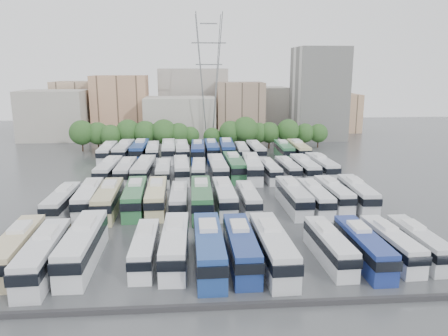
{
  "coord_description": "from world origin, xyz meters",
  "views": [
    {
      "loc": [
        -3.29,
        -66.86,
        20.34
      ],
      "look_at": [
        2.62,
        8.0,
        3.0
      ],
      "focal_mm": 35.0,
      "sensor_mm": 36.0,
      "label": 1
    }
  ],
  "objects": [
    {
      "name": "bus_r1_s11",
      "position": [
        14.82,
        -6.93,
        1.81
      ],
      "size": [
        2.7,
        11.8,
        3.69
      ],
      "rotation": [
        0.0,
        0.0,
        0.01
      ],
      "color": "silver",
      "rests_on": "ground"
    },
    {
      "name": "bus_r2_s3",
      "position": [
        -11.75,
        11.21,
        2.04
      ],
      "size": [
        3.54,
        13.39,
        4.16
      ],
      "rotation": [
        0.0,
        0.0,
        -0.05
      ],
      "color": "silver",
      "rests_on": "ground"
    },
    {
      "name": "bus_r3_s2",
      "position": [
        -14.64,
        31.01,
        2.1
      ],
      "size": [
        3.21,
        13.69,
        4.28
      ],
      "rotation": [
        0.0,
        0.0,
        -0.02
      ],
      "color": "navy",
      "rests_on": "ground"
    },
    {
      "name": "bus_r0_s10",
      "position": [
        11.42,
        -24.22,
        1.73
      ],
      "size": [
        2.84,
        11.34,
        3.53
      ],
      "rotation": [
        0.0,
        0.0,
        0.03
      ],
      "color": "silver",
      "rests_on": "ground"
    },
    {
      "name": "ground",
      "position": [
        0.0,
        0.0,
        0.0
      ],
      "size": [
        220.0,
        220.0,
        0.0
      ],
      "primitive_type": "plane",
      "color": "#424447",
      "rests_on": "ground"
    },
    {
      "name": "bus_r3_s13",
      "position": [
        21.29,
        29.2,
        1.99
      ],
      "size": [
        2.82,
        12.92,
        4.05
      ],
      "rotation": [
        0.0,
        0.0,
        0.0
      ],
      "color": "beige",
      "rests_on": "ground"
    },
    {
      "name": "bus_r0_s12",
      "position": [
        18.27,
        -24.13,
        1.71
      ],
      "size": [
        2.94,
        11.17,
        3.47
      ],
      "rotation": [
        0.0,
        0.0,
        0.05
      ],
      "color": "silver",
      "rests_on": "ground"
    },
    {
      "name": "bus_r1_s6",
      "position": [
        -1.79,
        -6.76,
        2.07
      ],
      "size": [
        3.02,
        13.45,
        4.21
      ],
      "rotation": [
        0.0,
        0.0,
        -0.01
      ],
      "color": "#2A6236",
      "rests_on": "ground"
    },
    {
      "name": "bus_r2_s9",
      "position": [
        8.21,
        12.01,
        2.08
      ],
      "size": [
        3.64,
        13.66,
        4.24
      ],
      "rotation": [
        0.0,
        0.0,
        -0.05
      ],
      "color": "silver",
      "rests_on": "ground"
    },
    {
      "name": "bus_r3_s3",
      "position": [
        -11.62,
        30.06,
        1.9
      ],
      "size": [
        3.26,
        12.44,
        3.87
      ],
      "rotation": [
        0.0,
        0.0,
        0.05
      ],
      "color": "silver",
      "rests_on": "ground"
    },
    {
      "name": "bus_r3_s8",
      "position": [
        5.07,
        30.79,
        2.1
      ],
      "size": [
        3.31,
        13.71,
        4.28
      ],
      "rotation": [
        0.0,
        0.0,
        -0.02
      ],
      "color": "navy",
      "rests_on": "ground"
    },
    {
      "name": "bus_r2_s5",
      "position": [
        -5.0,
        12.58,
        1.88
      ],
      "size": [
        3.18,
        12.29,
        3.83
      ],
      "rotation": [
        0.0,
        0.0,
        0.04
      ],
      "color": "silver",
      "rests_on": "ground"
    },
    {
      "name": "bus_r1_s2",
      "position": [
        -15.07,
        -6.03,
        1.99
      ],
      "size": [
        3.03,
        12.94,
        4.05
      ],
      "rotation": [
        0.0,
        0.0,
        0.02
      ],
      "color": "tan",
      "rests_on": "ground"
    },
    {
      "name": "bus_r0_s13",
      "position": [
        21.45,
        -24.01,
        1.68
      ],
      "size": [
        2.55,
        10.96,
        3.43
      ],
      "rotation": [
        0.0,
        0.0,
        0.02
      ],
      "color": "silver",
      "rests_on": "ground"
    },
    {
      "name": "tree_line",
      "position": [
        -1.89,
        42.07,
        4.4
      ],
      "size": [
        65.18,
        8.0,
        8.37
      ],
      "color": "black",
      "rests_on": "ground"
    },
    {
      "name": "bus_r2_s7",
      "position": [
        1.71,
        11.38,
        2.05
      ],
      "size": [
        3.3,
        13.38,
        4.17
      ],
      "rotation": [
        0.0,
        0.0,
        0.03
      ],
      "color": "silver",
      "rests_on": "ground"
    },
    {
      "name": "bus_r2_s11",
      "position": [
        14.98,
        11.93,
        1.73
      ],
      "size": [
        2.96,
        11.32,
        3.52
      ],
      "rotation": [
        0.0,
        0.0,
        0.05
      ],
      "color": "silver",
      "rests_on": "ground"
    },
    {
      "name": "bus_r0_s11",
      "position": [
        14.86,
        -24.91,
        1.82
      ],
      "size": [
        2.71,
        11.85,
        3.71
      ],
      "rotation": [
        0.0,
        0.0,
        0.01
      ],
      "color": "navy",
      "rests_on": "ground"
    },
    {
      "name": "bus_r1_s7",
      "position": [
        1.57,
        -5.8,
        1.89
      ],
      "size": [
        3.01,
        12.35,
        3.85
      ],
      "rotation": [
        0.0,
        0.0,
        0.03
      ],
      "color": "silver",
      "rests_on": "ground"
    },
    {
      "name": "electricity_pylon",
      "position": [
        2.0,
        50.0,
        18.66
      ],
      "size": [
        9.0,
        6.91,
        33.83
      ],
      "color": "slate",
      "rests_on": "ground"
    },
    {
      "name": "bus_r2_s1",
      "position": [
        -18.23,
        12.05,
        1.96
      ],
      "size": [
        3.42,
        12.85,
        3.99
      ],
      "rotation": [
        0.0,
        0.0,
        -0.05
      ],
      "color": "silver",
      "rests_on": "ground"
    },
    {
      "name": "bus_r2_s10",
      "position": [
        11.36,
        11.1,
        1.71
      ],
      "size": [
        2.89,
        11.21,
        3.49
      ],
      "rotation": [
        0.0,
        0.0,
        0.04
      ],
      "color": "silver",
      "rests_on": "ground"
    },
    {
      "name": "bus_r1_s13",
      "position": [
        21.6,
        -5.75,
        1.9
      ],
      "size": [
        3.15,
        12.4,
        3.86
      ],
      "rotation": [
        0.0,
        0.0,
        -0.04
      ],
      "color": "silver",
      "rests_on": "ground"
    },
    {
      "name": "bus_r1_s10",
      "position": [
        11.66,
        -6.52,
        1.93
      ],
      "size": [
        2.99,
        12.57,
        3.93
      ],
      "rotation": [
        0.0,
        0.0,
        0.02
      ],
      "color": "silver",
      "rests_on": "ground"
    },
    {
      "name": "bus_r1_s0",
      "position": [
        -21.44,
        -6.43,
        1.82
      ],
      "size": [
        2.76,
        11.84,
        3.7
      ],
      "rotation": [
        0.0,
        0.0,
        -0.02
      ],
      "color": "silver",
      "rests_on": "ground"
    },
    {
      "name": "bus_r3_s4",
      "position": [
        -8.17,
        30.72,
        2.07
      ],
      "size": [
        3.44,
        13.55,
        4.22
      ],
      "rotation": [
        0.0,
        0.0,
        0.04
      ],
      "color": "silver",
      "rests_on": "ground"
    },
    {
      "name": "bus_r1_s12",
      "position": [
        18.11,
        -5.27,
        1.8
      ],
      "size": [
        2.91,
        11.78,
        3.67
      ],
      "rotation": [
        0.0,
        0.0,
        0.03
      ],
      "color": "white",
      "rests_on": "ground"
    },
    {
      "name": "bus_r3_s6",
      "position": [
        -1.59,
        29.35,
        2.04
      ],
      "size": [
        3.23,
        13.33,
        4.16
      ],
      "rotation": [
        0.0,
        0.0,
        -0.03
      ],
      "color": "navy",
      "rests_on": "ground"
    },
    {
      "name": "parapet",
      "position": [
        0.0,
        -33.0,
        0.25
      ],
      "size": [
        56.0,
        0.5,
        0.5
      ],
      "primitive_type": "cube",
      "color": "#2D2D30",
      "rests_on": "ground"
    },
    {
      "name": "bus_r0_s6",
      "position": [
        -1.53,
        -24.58,
        2.05
      ],
      "size": [
        3.03,
        13.32,
        4.17
      ],
      "rotation": [
        0.0,
        0.0,
        0.01
      ],
      "color": "navy",
      "rests_on": "ground"
    },
    {
      "name": "bus_r1_s3",
      "position": [
        -11.41,
        -5.23,
        1.97
      ],
      "size": [
        3.17,
        12.87,
        4.01
      ],
      "rotation": [
        0.0,
        0.0,
        0.03
      ],
      "color": "#2F6E3F",
      "rests_on": "ground"
    },
    {
      "name": "bus_r1_s4",
      "position": [
        -8.33,
        -5.13,
        1.93
      ],
      "size": [
        2.94,
        12.56,
        3.93
      ],
      "rotation": [
        0.0,
        0.0,
        0.02
      ],
      "color": "beige",
      "rests_on": "ground"
    },
    {
      "name": "apartment_tower",
      "position": [
        34.0,
        58.0,
        13.0
      ],
      "size": [
        14.0,
        14.0,
        26.0
      ],
      "primitive_type": "cube",
      "color": "silver",
      "rests_on": "ground"
    },
    {
      "name": "bus_r2_s13",
      "position": [
        21.62,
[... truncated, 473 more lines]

